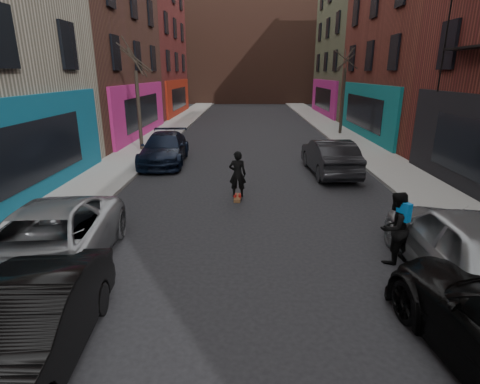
{
  "coord_description": "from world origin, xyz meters",
  "views": [
    {
      "loc": [
        -0.35,
        -2.46,
        4.19
      ],
      "look_at": [
        -0.5,
        5.63,
        1.6
      ],
      "focal_mm": 28.0,
      "sensor_mm": 36.0,
      "label": 1
    }
  ],
  "objects_px": {
    "parked_left_mid": "(29,327)",
    "parked_right_far": "(463,245)",
    "skateboarder": "(238,174)",
    "tree_right_far": "(344,83)",
    "pedestrian": "(395,228)",
    "tree_left_far": "(137,89)",
    "skateboard": "(238,198)",
    "parked_right_end": "(330,157)",
    "parked_left_far": "(44,245)",
    "parked_left_end": "(164,148)"
  },
  "relations": [
    {
      "from": "tree_left_far",
      "to": "skateboard",
      "type": "xyz_separation_m",
      "value": [
        5.54,
        -8.18,
        -3.33
      ]
    },
    {
      "from": "parked_left_mid",
      "to": "parked_right_far",
      "type": "xyz_separation_m",
      "value": [
        7.58,
        2.54,
        0.16
      ]
    },
    {
      "from": "tree_right_far",
      "to": "parked_right_end",
      "type": "height_order",
      "value": "tree_right_far"
    },
    {
      "from": "parked_left_far",
      "to": "skateboard",
      "type": "bearing_deg",
      "value": 47.28
    },
    {
      "from": "skateboarder",
      "to": "skateboard",
      "type": "bearing_deg",
      "value": -0.0
    },
    {
      "from": "skateboard",
      "to": "parked_left_end",
      "type": "bearing_deg",
      "value": 126.19
    },
    {
      "from": "parked_left_mid",
      "to": "skateboarder",
      "type": "height_order",
      "value": "skateboarder"
    },
    {
      "from": "tree_right_far",
      "to": "skateboard",
      "type": "distance_m",
      "value": 16.14
    },
    {
      "from": "tree_right_far",
      "to": "skateboarder",
      "type": "xyz_separation_m",
      "value": [
        -6.86,
        -14.18,
        -2.63
      ]
    },
    {
      "from": "tree_left_far",
      "to": "tree_right_far",
      "type": "bearing_deg",
      "value": 25.82
    },
    {
      "from": "pedestrian",
      "to": "skateboard",
      "type": "bearing_deg",
      "value": -80.47
    },
    {
      "from": "tree_right_far",
      "to": "parked_left_end",
      "type": "bearing_deg",
      "value": -140.01
    },
    {
      "from": "parked_left_mid",
      "to": "parked_left_far",
      "type": "height_order",
      "value": "parked_left_far"
    },
    {
      "from": "parked_left_mid",
      "to": "skateboarder",
      "type": "distance_m",
      "value": 8.27
    },
    {
      "from": "pedestrian",
      "to": "parked_left_far",
      "type": "bearing_deg",
      "value": -24.17
    },
    {
      "from": "tree_left_far",
      "to": "pedestrian",
      "type": "height_order",
      "value": "tree_left_far"
    },
    {
      "from": "skateboard",
      "to": "skateboarder",
      "type": "distance_m",
      "value": 0.85
    },
    {
      "from": "skateboard",
      "to": "pedestrian",
      "type": "bearing_deg",
      "value": -48.34
    },
    {
      "from": "tree_left_far",
      "to": "parked_left_far",
      "type": "xyz_separation_m",
      "value": [
        1.6,
        -13.4,
        -2.65
      ]
    },
    {
      "from": "tree_right_far",
      "to": "parked_right_far",
      "type": "height_order",
      "value": "tree_right_far"
    },
    {
      "from": "parked_left_far",
      "to": "skateboarder",
      "type": "xyz_separation_m",
      "value": [
        3.94,
        5.21,
        0.17
      ]
    },
    {
      "from": "parked_right_far",
      "to": "pedestrian",
      "type": "height_order",
      "value": "pedestrian"
    },
    {
      "from": "skateboarder",
      "to": "tree_right_far",
      "type": "bearing_deg",
      "value": -113.82
    },
    {
      "from": "pedestrian",
      "to": "parked_left_mid",
      "type": "bearing_deg",
      "value": -2.88
    },
    {
      "from": "tree_right_far",
      "to": "parked_right_far",
      "type": "relative_size",
      "value": 1.41
    },
    {
      "from": "pedestrian",
      "to": "tree_left_far",
      "type": "bearing_deg",
      "value": -84.0
    },
    {
      "from": "parked_right_far",
      "to": "skateboarder",
      "type": "relative_size",
      "value": 3.02
    },
    {
      "from": "tree_left_far",
      "to": "pedestrian",
      "type": "relative_size",
      "value": 3.85
    },
    {
      "from": "tree_right_far",
      "to": "pedestrian",
      "type": "bearing_deg",
      "value": -99.75
    },
    {
      "from": "parked_left_far",
      "to": "skateboarder",
      "type": "distance_m",
      "value": 6.54
    },
    {
      "from": "tree_left_far",
      "to": "parked_left_far",
      "type": "relative_size",
      "value": 1.24
    },
    {
      "from": "parked_right_end",
      "to": "skateboarder",
      "type": "xyz_separation_m",
      "value": [
        -3.86,
        -3.52,
        0.15
      ]
    },
    {
      "from": "parked_left_mid",
      "to": "skateboarder",
      "type": "relative_size",
      "value": 2.51
    },
    {
      "from": "parked_right_far",
      "to": "skateboard",
      "type": "relative_size",
      "value": 6.04
    },
    {
      "from": "parked_left_end",
      "to": "pedestrian",
      "type": "relative_size",
      "value": 2.92
    },
    {
      "from": "parked_left_end",
      "to": "skateboard",
      "type": "bearing_deg",
      "value": -59.04
    },
    {
      "from": "tree_left_far",
      "to": "parked_left_mid",
      "type": "distance_m",
      "value": 16.41
    },
    {
      "from": "parked_left_mid",
      "to": "skateboard",
      "type": "relative_size",
      "value": 5.03
    },
    {
      "from": "parked_left_end",
      "to": "parked_right_far",
      "type": "distance_m",
      "value": 13.52
    },
    {
      "from": "tree_left_far",
      "to": "parked_left_far",
      "type": "distance_m",
      "value": 13.75
    },
    {
      "from": "parked_right_far",
      "to": "skateboarder",
      "type": "height_order",
      "value": "skateboarder"
    },
    {
      "from": "parked_left_far",
      "to": "parked_right_far",
      "type": "bearing_deg",
      "value": -5.76
    },
    {
      "from": "parked_left_end",
      "to": "skateboarder",
      "type": "relative_size",
      "value": 3.08
    },
    {
      "from": "parked_left_far",
      "to": "tree_left_far",
      "type": "bearing_deg",
      "value": 91.14
    },
    {
      "from": "tree_left_far",
      "to": "parked_right_end",
      "type": "xyz_separation_m",
      "value": [
        9.4,
        -4.66,
        -2.63
      ]
    },
    {
      "from": "tree_left_far",
      "to": "skateboard",
      "type": "distance_m",
      "value": 10.43
    },
    {
      "from": "parked_right_end",
      "to": "parked_left_mid",
      "type": "bearing_deg",
      "value": 56.37
    },
    {
      "from": "parked_left_mid",
      "to": "parked_left_end",
      "type": "xyz_separation_m",
      "value": [
        -0.82,
        13.14,
        0.05
      ]
    },
    {
      "from": "parked_left_end",
      "to": "skateboard",
      "type": "xyz_separation_m",
      "value": [
        3.65,
        -5.37,
        -0.67
      ]
    },
    {
      "from": "tree_right_far",
      "to": "pedestrian",
      "type": "distance_m",
      "value": 19.07
    }
  ]
}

